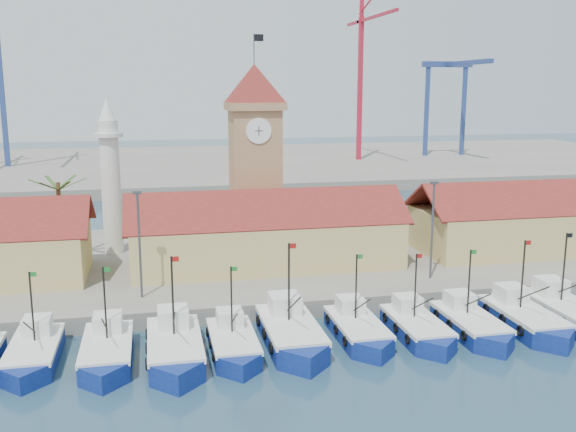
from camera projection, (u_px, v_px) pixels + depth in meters
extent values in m
plane|color=#1D3D4F|center=(316.00, 359.00, 45.10)|extent=(400.00, 400.00, 0.00)
cube|color=gray|center=(259.00, 261.00, 67.96)|extent=(140.00, 32.00, 1.50)
cube|color=gray|center=(198.00, 165.00, 150.36)|extent=(240.00, 80.00, 2.00)
cube|color=navy|center=(35.00, 356.00, 44.50)|extent=(3.21, 7.25, 1.65)
cube|color=navy|center=(25.00, 379.00, 41.02)|extent=(3.21, 3.21, 1.65)
cube|color=silver|center=(34.00, 345.00, 44.34)|extent=(3.27, 7.46, 0.32)
cube|color=silver|center=(37.00, 326.00, 45.93)|extent=(1.92, 2.02, 1.28)
cylinder|color=black|center=(32.00, 308.00, 44.28)|extent=(0.13, 0.13, 5.13)
cube|color=#197226|center=(33.00, 274.00, 43.86)|extent=(0.46, 0.02, 0.32)
cube|color=navy|center=(107.00, 354.00, 44.76)|extent=(3.34, 7.55, 1.72)
cube|color=navy|center=(104.00, 378.00, 41.14)|extent=(3.34, 3.34, 1.72)
cube|color=silver|center=(107.00, 343.00, 44.59)|extent=(3.40, 7.76, 0.33)
cube|color=silver|center=(108.00, 323.00, 46.25)|extent=(2.00, 2.10, 1.33)
cylinder|color=black|center=(105.00, 304.00, 44.53)|extent=(0.13, 0.13, 5.34)
cube|color=#197226|center=(107.00, 270.00, 44.09)|extent=(0.48, 0.02, 0.33)
cube|color=navy|center=(175.00, 352.00, 45.12)|extent=(3.66, 8.29, 1.88)
cube|color=navy|center=(178.00, 377.00, 41.15)|extent=(3.66, 3.66, 1.88)
cube|color=silver|center=(174.00, 339.00, 44.94)|extent=(3.74, 8.52, 0.37)
cube|color=silver|center=(173.00, 318.00, 46.76)|extent=(2.20, 2.30, 1.47)
cylinder|color=black|center=(173.00, 297.00, 44.87)|extent=(0.15, 0.15, 5.86)
cube|color=#A5140F|center=(175.00, 259.00, 44.39)|extent=(0.52, 0.02, 0.37)
cube|color=navy|center=(233.00, 347.00, 46.19)|extent=(3.15, 7.14, 1.62)
cube|color=navy|center=(240.00, 367.00, 42.77)|extent=(3.15, 3.15, 1.62)
cube|color=silver|center=(233.00, 336.00, 46.03)|extent=(3.22, 7.33, 0.32)
cube|color=silver|center=(230.00, 318.00, 47.60)|extent=(1.89, 1.98, 1.26)
cylinder|color=black|center=(231.00, 300.00, 45.97)|extent=(0.13, 0.13, 5.05)
cube|color=#197226|center=(234.00, 269.00, 45.56)|extent=(0.45, 0.02, 0.32)
cube|color=navy|center=(290.00, 337.00, 47.74)|extent=(3.80, 8.60, 1.95)
cube|color=navy|center=(304.00, 360.00, 43.61)|extent=(3.80, 3.80, 1.95)
cube|color=silver|center=(290.00, 325.00, 47.55)|extent=(3.88, 8.84, 0.38)
cube|color=silver|center=(284.00, 304.00, 49.44)|extent=(2.28, 2.39, 1.52)
cylinder|color=black|center=(289.00, 283.00, 47.47)|extent=(0.15, 0.15, 6.08)
cube|color=#A5140F|center=(293.00, 246.00, 46.97)|extent=(0.54, 0.02, 0.38)
cube|color=navy|center=(357.00, 333.00, 48.80)|extent=(3.25, 7.36, 1.67)
cube|color=navy|center=(373.00, 352.00, 45.27)|extent=(3.25, 3.25, 1.67)
cube|color=silver|center=(357.00, 322.00, 48.63)|extent=(3.32, 7.56, 0.33)
cube|color=silver|center=(350.00, 305.00, 50.25)|extent=(1.95, 2.04, 1.30)
cylinder|color=black|center=(356.00, 288.00, 48.57)|extent=(0.13, 0.13, 5.20)
cube|color=#197226|center=(360.00, 257.00, 48.14)|extent=(0.46, 0.02, 0.33)
cube|color=navy|center=(416.00, 331.00, 49.19)|extent=(3.22, 7.28, 1.66)
cube|color=navy|center=(437.00, 349.00, 45.70)|extent=(3.22, 3.22, 1.66)
cube|color=silver|center=(416.00, 320.00, 49.03)|extent=(3.28, 7.49, 0.32)
cube|color=silver|center=(408.00, 304.00, 50.63)|extent=(1.93, 2.02, 1.29)
cylinder|color=black|center=(415.00, 286.00, 48.96)|extent=(0.13, 0.13, 5.15)
cube|color=#A5140F|center=(419.00, 256.00, 48.54)|extent=(0.46, 0.02, 0.32)
cube|color=navy|center=(469.00, 327.00, 49.85)|extent=(3.29, 7.45, 1.69)
cube|color=navy|center=(494.00, 346.00, 46.28)|extent=(3.29, 3.29, 1.69)
cube|color=silver|center=(470.00, 317.00, 49.69)|extent=(3.36, 7.66, 0.33)
cube|color=silver|center=(459.00, 300.00, 51.33)|extent=(1.97, 2.07, 1.32)
cylinder|color=black|center=(469.00, 283.00, 49.62)|extent=(0.13, 0.13, 5.27)
cube|color=#197226|center=(474.00, 252.00, 49.19)|extent=(0.47, 0.02, 0.33)
cube|color=navy|center=(523.00, 322.00, 50.84)|extent=(3.54, 8.00, 1.82)
cube|color=navy|center=(554.00, 341.00, 47.01)|extent=(3.53, 3.53, 1.82)
cube|color=silver|center=(524.00, 311.00, 50.67)|extent=(3.61, 8.22, 0.35)
cube|color=silver|center=(511.00, 294.00, 52.42)|extent=(2.12, 2.22, 1.41)
cylinder|color=black|center=(523.00, 275.00, 50.60)|extent=(0.14, 0.14, 5.66)
cube|color=#A5140F|center=(528.00, 243.00, 50.13)|extent=(0.51, 0.02, 0.35)
cube|color=navy|center=(564.00, 315.00, 52.45)|extent=(3.64, 8.24, 1.87)
cube|color=silver|center=(565.00, 304.00, 52.27)|extent=(3.71, 8.47, 0.36)
cube|color=silver|center=(551.00, 287.00, 54.08)|extent=(2.18, 2.29, 1.46)
cylinder|color=black|center=(564.00, 268.00, 52.20)|extent=(0.15, 0.15, 5.83)
cube|color=black|center=(570.00, 235.00, 51.72)|extent=(0.52, 0.02, 0.36)
cube|color=tan|center=(266.00, 242.00, 63.54)|extent=(26.00, 10.00, 4.50)
cube|color=maroon|center=(270.00, 210.00, 60.41)|extent=(27.04, 5.13, 3.21)
cube|color=maroon|center=(261.00, 201.00, 65.20)|extent=(27.04, 5.13, 3.21)
cube|color=tan|center=(553.00, 228.00, 70.14)|extent=(30.00, 10.00, 4.50)
cube|color=maroon|center=(571.00, 198.00, 67.00)|extent=(31.20, 5.13, 3.21)
cube|color=maroon|center=(542.00, 190.00, 71.80)|extent=(31.20, 5.13, 3.21)
cube|color=#A37954|center=(255.00, 181.00, 68.26)|extent=(5.00, 5.00, 15.00)
cube|color=#A37954|center=(255.00, 106.00, 66.71)|extent=(5.80, 5.80, 0.80)
pyramid|color=maroon|center=(254.00, 84.00, 66.26)|extent=(5.80, 5.80, 4.00)
cylinder|color=white|center=(259.00, 131.00, 64.74)|extent=(2.60, 0.15, 2.60)
cube|color=black|center=(259.00, 131.00, 64.66)|extent=(0.08, 0.02, 1.00)
cube|color=black|center=(259.00, 131.00, 64.66)|extent=(0.80, 0.02, 0.08)
cylinder|color=#3F3F44|center=(254.00, 49.00, 65.58)|extent=(0.10, 0.10, 3.00)
cube|color=black|center=(259.00, 38.00, 65.46)|extent=(1.00, 0.03, 0.70)
cylinder|color=silver|center=(111.00, 188.00, 67.19)|extent=(2.00, 2.00, 14.00)
cylinder|color=silver|center=(108.00, 135.00, 66.11)|extent=(3.00, 3.00, 0.40)
cone|color=silver|center=(107.00, 109.00, 65.60)|extent=(1.80, 1.80, 2.40)
cylinder|color=brown|center=(60.00, 221.00, 64.83)|extent=(0.44, 0.44, 8.00)
cube|color=#316021|center=(72.00, 184.00, 64.37)|extent=(2.80, 0.35, 1.18)
cube|color=#316021|center=(67.00, 182.00, 65.39)|extent=(1.71, 2.60, 1.18)
cube|color=#316021|center=(52.00, 183.00, 65.10)|extent=(1.71, 2.60, 1.18)
cube|color=#316021|center=(43.00, 185.00, 63.80)|extent=(2.80, 0.35, 1.18)
cube|color=#316021|center=(49.00, 186.00, 62.78)|extent=(1.71, 2.60, 1.18)
cube|color=#316021|center=(64.00, 186.00, 63.07)|extent=(1.71, 2.60, 1.18)
cylinder|color=#3F3F44|center=(140.00, 245.00, 52.96)|extent=(0.20, 0.20, 9.00)
cube|color=#3F3F44|center=(137.00, 193.00, 52.10)|extent=(0.70, 0.25, 0.25)
cylinder|color=#3F3F44|center=(432.00, 231.00, 58.32)|extent=(0.20, 0.20, 9.00)
cube|color=#3F3F44|center=(434.00, 183.00, 57.45)|extent=(0.70, 0.25, 0.25)
cube|color=navy|center=(1.00, 78.00, 136.03)|extent=(1.00, 1.00, 37.80)
cube|color=#B41B30|center=(360.00, 89.00, 149.94)|extent=(1.00, 1.00, 32.87)
cube|color=#B41B30|center=(376.00, 16.00, 137.47)|extent=(0.60, 24.61, 0.60)
cube|color=#B41B30|center=(355.00, 23.00, 151.70)|extent=(0.60, 10.00, 0.60)
cube|color=#B41B30|center=(362.00, 0.00, 146.03)|extent=(0.80, 0.80, 7.00)
cube|color=navy|center=(427.00, 111.00, 159.75)|extent=(0.90, 0.90, 22.00)
cube|color=navy|center=(463.00, 111.00, 161.82)|extent=(0.90, 0.90, 22.00)
cube|color=navy|center=(447.00, 64.00, 158.53)|extent=(13.00, 1.40, 1.40)
cube|color=navy|center=(467.00, 63.00, 148.94)|extent=(1.40, 22.00, 1.00)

